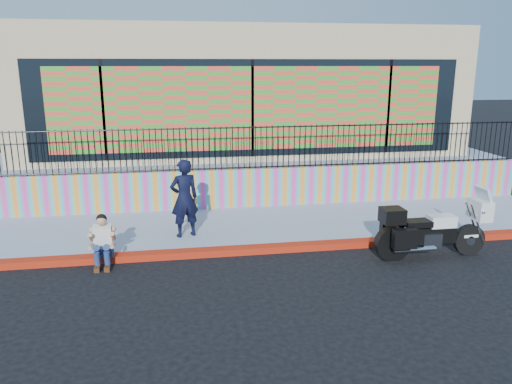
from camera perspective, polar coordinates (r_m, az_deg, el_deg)
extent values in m
plane|color=black|center=(11.37, 2.91, -6.75)|extent=(90.00, 90.00, 0.00)
cube|color=#9F130B|center=(11.35, 2.92, -6.40)|extent=(16.00, 0.30, 0.15)
cube|color=#98A2B6|center=(12.87, 1.35, -3.83)|extent=(16.00, 3.00, 0.15)
cube|color=#E93D9E|center=(14.21, 0.16, 0.55)|extent=(16.00, 0.20, 1.10)
cube|color=#98A2B6|center=(19.17, -2.39, 3.92)|extent=(16.00, 10.00, 1.25)
cube|color=#CCAD88|center=(18.67, -2.40, 11.75)|extent=(14.00, 8.00, 4.00)
cube|color=black|center=(14.72, -0.41, 9.51)|extent=(12.60, 0.04, 2.80)
cube|color=#E34A32|center=(14.70, -0.39, 9.50)|extent=(11.48, 0.02, 2.40)
cylinder|color=black|center=(12.00, 23.15, -5.03)|extent=(0.69, 0.15, 0.69)
cylinder|color=black|center=(11.16, 15.34, -5.79)|extent=(0.69, 0.15, 0.69)
cube|color=black|center=(11.50, 19.46, -4.57)|extent=(1.00, 0.29, 0.36)
cube|color=silver|center=(11.50, 19.19, -5.09)|extent=(0.42, 0.36, 0.32)
cube|color=silver|center=(11.50, 20.41, -3.11)|extent=(0.58, 0.34, 0.25)
cube|color=black|center=(11.24, 17.93, -3.40)|extent=(0.58, 0.36, 0.13)
cube|color=silver|center=(11.91, 24.24, -1.85)|extent=(0.32, 0.55, 0.44)
cube|color=silver|center=(11.85, 24.57, -0.27)|extent=(0.19, 0.48, 0.35)
cube|color=black|center=(10.94, 15.31, -2.60)|extent=(0.46, 0.44, 0.32)
cube|color=black|center=(10.86, 16.61, -5.15)|extent=(0.50, 0.19, 0.42)
cube|color=black|center=(11.40, 15.24, -4.13)|extent=(0.50, 0.19, 0.42)
cube|color=silver|center=(11.97, 23.20, -4.56)|extent=(0.34, 0.17, 0.06)
imported|color=black|center=(11.73, -8.20, -0.70)|extent=(0.78, 0.63, 1.85)
cube|color=navy|center=(11.13, -16.93, -6.54)|extent=(0.36, 0.28, 0.18)
cube|color=silver|center=(10.98, -17.09, -4.90)|extent=(0.38, 0.27, 0.54)
sphere|color=tan|center=(10.83, -17.25, -3.17)|extent=(0.21, 0.21, 0.21)
cube|color=#472814|center=(10.81, -17.67, -8.32)|extent=(0.11, 0.26, 0.10)
cube|color=#472814|center=(10.78, -16.61, -8.30)|extent=(0.11, 0.26, 0.10)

